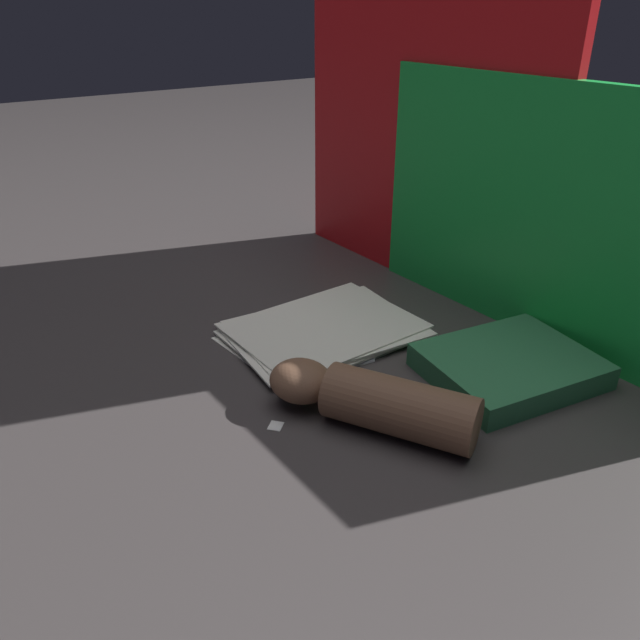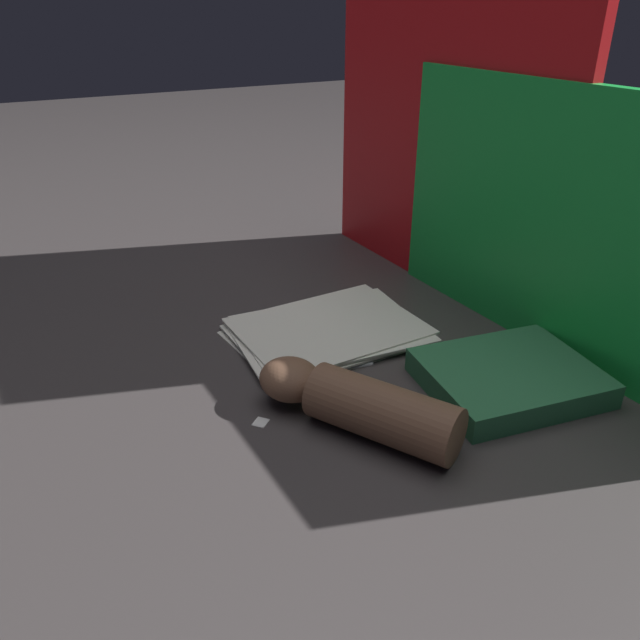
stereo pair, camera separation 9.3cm
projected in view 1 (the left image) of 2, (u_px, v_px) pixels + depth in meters
ground_plane at (308, 357)px, 0.95m from camera, size 6.00×6.00×0.00m
backdrop_panel_left at (419, 119)px, 1.10m from camera, size 0.60×0.03×0.60m
backdrop_panel_center at (547, 217)px, 0.93m from camera, size 0.66×0.04×0.39m
paper_stack at (323, 331)px, 1.01m from camera, size 0.24×0.31×0.02m
book_closed at (509, 366)px, 0.90m from camera, size 0.22×0.26×0.04m
scissors at (311, 376)px, 0.90m from camera, size 0.10×0.16×0.01m
hand_forearm at (373, 400)px, 0.79m from camera, size 0.28×0.20×0.07m
paper_scrap_near at (264, 366)px, 0.93m from camera, size 0.02×0.03×0.00m
paper_scrap_mid at (276, 426)px, 0.80m from camera, size 0.03×0.03×0.00m
paper_scrap_far at (272, 382)px, 0.89m from camera, size 0.02×0.02×0.00m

